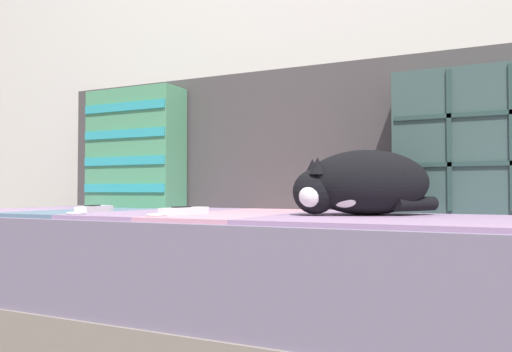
{
  "coord_description": "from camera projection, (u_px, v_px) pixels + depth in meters",
  "views": [
    {
      "loc": [
        0.5,
        -1.13,
        0.46
      ],
      "look_at": [
        -0.07,
        0.07,
        0.5
      ],
      "focal_mm": 35.0,
      "sensor_mm": 36.0,
      "label": 1
    }
  ],
  "objects": [
    {
      "name": "couch",
      "position": [
        291.0,
        287.0,
        1.36
      ],
      "size": [
        2.13,
        0.8,
        0.4
      ],
      "color": "gray",
      "rests_on": "ground_plane"
    },
    {
      "name": "sofa_backrest",
      "position": [
        327.0,
        139.0,
        1.67
      ],
      "size": [
        2.09,
        0.14,
        0.47
      ],
      "color": "#474242",
      "rests_on": "couch"
    },
    {
      "name": "throw_pillow_quilted",
      "position": [
        480.0,
        141.0,
        1.34
      ],
      "size": [
        0.44,
        0.14,
        0.39
      ],
      "color": "#38514C",
      "rests_on": "couch"
    },
    {
      "name": "throw_pillow_striped",
      "position": [
        135.0,
        149.0,
        1.83
      ],
      "size": [
        0.36,
        0.14,
        0.43
      ],
      "color": "#4C9366",
      "rests_on": "couch"
    },
    {
      "name": "sleeping_cat",
      "position": [
        359.0,
        184.0,
        1.24
      ],
      "size": [
        0.36,
        0.31,
        0.16
      ],
      "color": "black",
      "rests_on": "couch"
    },
    {
      "name": "game_remote_near",
      "position": [
        93.0,
        209.0,
        1.39
      ],
      "size": [
        0.1,
        0.21,
        0.02
      ],
      "color": "white",
      "rests_on": "couch"
    },
    {
      "name": "game_remote_far",
      "position": [
        182.0,
        211.0,
        1.27
      ],
      "size": [
        0.08,
        0.2,
        0.02
      ],
      "color": "white",
      "rests_on": "couch"
    }
  ]
}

